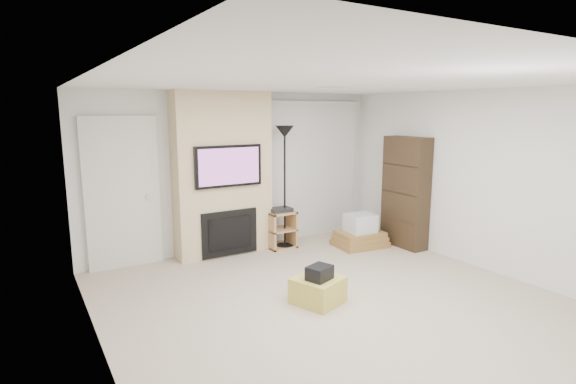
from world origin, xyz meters
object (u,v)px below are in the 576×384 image
av_stand (280,227)px  bookshelf (406,192)px  box_stack (360,234)px  floor_lamp (285,152)px  ottoman (318,290)px

av_stand → bookshelf: size_ratio=0.37×
av_stand → bookshelf: bookshelf is taller
av_stand → box_stack: bearing=-28.5°
box_stack → floor_lamp: bearing=151.2°
floor_lamp → box_stack: (1.09, -0.60, -1.35)m
bookshelf → box_stack: bearing=150.7°
ottoman → av_stand: bearing=71.0°
floor_lamp → av_stand: size_ratio=3.00×
av_stand → ottoman: bearing=-109.0°
floor_lamp → bookshelf: 2.08m
floor_lamp → box_stack: size_ratio=2.30×
ottoman → bookshelf: 2.84m
floor_lamp → av_stand: (-0.07, 0.03, -1.21)m
av_stand → box_stack: size_ratio=0.77×
floor_lamp → bookshelf: bearing=-29.0°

